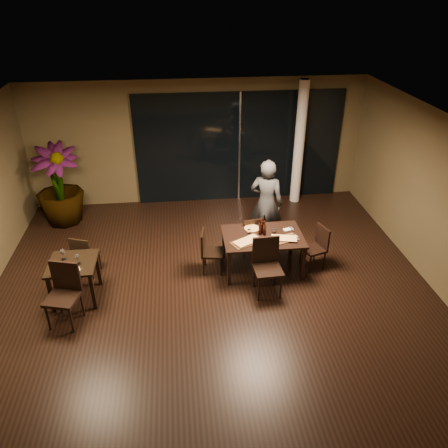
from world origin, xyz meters
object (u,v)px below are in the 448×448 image
at_px(chair_main_far, 251,234).
at_px(chair_main_near, 267,263).
at_px(chair_main_right, 317,245).
at_px(bottle_a, 260,227).
at_px(main_table, 263,239).
at_px(diner, 266,203).
at_px(potted_plant, 59,185).
at_px(bottle_b, 265,228).
at_px(side_table, 73,269).
at_px(chair_main_left, 208,249).
at_px(chair_side_far, 84,254).
at_px(bottle_c, 263,225).
at_px(chair_side_near, 64,290).

height_order(chair_main_far, chair_main_near, chair_main_near).
distance_m(chair_main_right, bottle_a, 1.19).
xyz_separation_m(main_table, diner, (0.25, 0.95, 0.26)).
xyz_separation_m(potted_plant, bottle_a, (4.14, -2.32, -0.02)).
xyz_separation_m(potted_plant, bottle_b, (4.21, -2.35, -0.02)).
bearing_deg(side_table, chair_main_far, 17.45).
height_order(main_table, chair_main_far, chair_main_far).
xyz_separation_m(chair_main_far, potted_plant, (-4.06, 1.85, 0.44)).
bearing_deg(chair_main_right, diner, -157.85).
height_order(main_table, chair_main_left, chair_main_left).
relative_size(chair_main_left, chair_main_right, 1.01).
distance_m(chair_main_near, potted_plant, 5.13).
height_order(side_table, chair_main_far, chair_main_far).
xyz_separation_m(chair_side_far, bottle_b, (3.38, -0.15, 0.42)).
bearing_deg(bottle_c, main_table, -97.04).
bearing_deg(chair_main_far, potted_plant, -32.65).
relative_size(chair_main_near, bottle_b, 3.54).
height_order(chair_main_right, bottle_b, bottle_b).
bearing_deg(chair_main_left, bottle_c, -77.54).
relative_size(chair_main_right, diner, 0.46).
relative_size(main_table, potted_plant, 0.82).
xyz_separation_m(bottle_a, bottle_c, (0.06, 0.06, 0.01)).
bearing_deg(chair_main_right, main_table, -109.22).
relative_size(diner, bottle_b, 6.38).
distance_m(potted_plant, bottle_c, 4.77).
bearing_deg(potted_plant, chair_side_near, -77.82).
height_order(chair_main_far, bottle_b, bottle_b).
relative_size(chair_main_far, bottle_c, 2.61).
relative_size(chair_main_far, chair_side_near, 0.82).
distance_m(chair_main_left, bottle_c, 1.13).
bearing_deg(side_table, chair_main_near, -2.52).
bearing_deg(bottle_b, main_table, -139.58).
xyz_separation_m(chair_main_far, bottle_c, (0.14, -0.41, 0.43)).
bearing_deg(bottle_b, chair_main_right, -2.62).
distance_m(diner, bottle_b, 0.95).
bearing_deg(bottle_b, chair_side_near, -162.85).
bearing_deg(side_table, chair_side_near, -94.88).
height_order(chair_main_far, bottle_c, bottle_c).
bearing_deg(chair_main_near, main_table, 82.92).
xyz_separation_m(side_table, chair_side_near, (-0.05, -0.55, -0.03)).
distance_m(main_table, chair_side_near, 3.60).
bearing_deg(side_table, bottle_c, 10.27).
height_order(chair_main_near, bottle_b, bottle_b).
xyz_separation_m(chair_side_near, bottle_b, (3.48, 1.07, 0.31)).
bearing_deg(bottle_b, side_table, -171.30).
relative_size(side_table, chair_main_left, 0.92).
height_order(chair_side_far, chair_side_near, chair_side_near).
bearing_deg(bottle_c, chair_main_far, 109.37).
xyz_separation_m(main_table, chair_main_near, (-0.05, -0.65, -0.09)).
bearing_deg(chair_main_far, side_table, 9.26).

